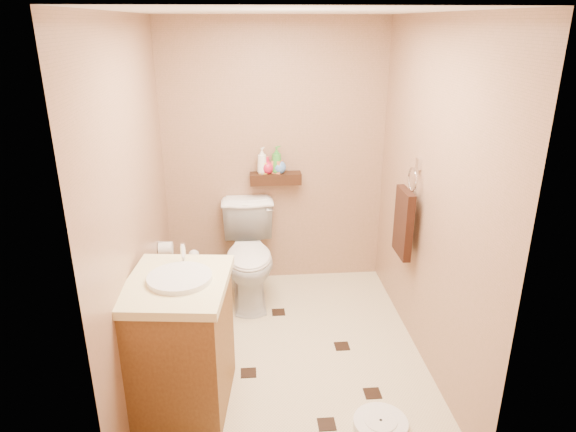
{
  "coord_description": "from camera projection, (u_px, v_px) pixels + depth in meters",
  "views": [
    {
      "loc": [
        -0.26,
        -3.26,
        2.34
      ],
      "look_at": [
        0.03,
        0.25,
        1.0
      ],
      "focal_mm": 32.0,
      "sensor_mm": 36.0,
      "label": 1
    }
  ],
  "objects": [
    {
      "name": "ground",
      "position": [
        286.0,
        351.0,
        3.89
      ],
      "size": [
        2.5,
        2.5,
        0.0
      ],
      "primitive_type": "plane",
      "color": "beige",
      "rests_on": "ground"
    },
    {
      "name": "wall_back",
      "position": [
        275.0,
        157.0,
        4.63
      ],
      "size": [
        2.0,
        0.04,
        2.4
      ],
      "primitive_type": "cube",
      "color": "#A2755C",
      "rests_on": "ground"
    },
    {
      "name": "wall_front",
      "position": [
        309.0,
        294.0,
        2.3
      ],
      "size": [
        2.0,
        0.04,
        2.4
      ],
      "primitive_type": "cube",
      "color": "#A2755C",
      "rests_on": "ground"
    },
    {
      "name": "wall_left",
      "position": [
        135.0,
        207.0,
        3.38
      ],
      "size": [
        0.04,
        2.5,
        2.4
      ],
      "primitive_type": "cube",
      "color": "#A2755C",
      "rests_on": "ground"
    },
    {
      "name": "wall_right",
      "position": [
        430.0,
        198.0,
        3.54
      ],
      "size": [
        0.04,
        2.5,
        2.4
      ],
      "primitive_type": "cube",
      "color": "#A2755C",
      "rests_on": "ground"
    },
    {
      "name": "ceiling",
      "position": [
        286.0,
        11.0,
        3.04
      ],
      "size": [
        2.0,
        2.5,
        0.02
      ],
      "primitive_type": "cube",
      "color": "white",
      "rests_on": "wall_back"
    },
    {
      "name": "wall_shelf",
      "position": [
        276.0,
        178.0,
        4.62
      ],
      "size": [
        0.46,
        0.14,
        0.1
      ],
      "primitive_type": "cube",
      "color": "#34180E",
      "rests_on": "wall_back"
    },
    {
      "name": "floor_accents",
      "position": [
        295.0,
        357.0,
        3.81
      ],
      "size": [
        1.16,
        1.44,
        0.01
      ],
      "color": "black",
      "rests_on": "ground"
    },
    {
      "name": "toilet",
      "position": [
        250.0,
        255.0,
        4.49
      ],
      "size": [
        0.49,
        0.84,
        0.85
      ],
      "primitive_type": "imported",
      "rotation": [
        0.0,
        0.0,
        0.02
      ],
      "color": "white",
      "rests_on": "ground"
    },
    {
      "name": "vanity",
      "position": [
        182.0,
        342.0,
        3.22
      ],
      "size": [
        0.68,
        0.8,
        1.03
      ],
      "rotation": [
        0.0,
        0.0,
        -0.11
      ],
      "color": "brown",
      "rests_on": "ground"
    },
    {
      "name": "bathroom_scale",
      "position": [
        380.0,
        425.0,
        3.14
      ],
      "size": [
        0.44,
        0.44,
        0.07
      ],
      "rotation": [
        0.0,
        0.0,
        -0.41
      ],
      "color": "white",
      "rests_on": "ground"
    },
    {
      "name": "toilet_brush",
      "position": [
        196.0,
        287.0,
        4.44
      ],
      "size": [
        0.12,
        0.12,
        0.54
      ],
      "color": "#175D5D",
      "rests_on": "ground"
    },
    {
      "name": "towel_ring",
      "position": [
        404.0,
        220.0,
        3.86
      ],
      "size": [
        0.12,
        0.3,
        0.76
      ],
      "color": "silver",
      "rests_on": "wall_right"
    },
    {
      "name": "toilet_paper",
      "position": [
        166.0,
        248.0,
        4.21
      ],
      "size": [
        0.12,
        0.11,
        0.12
      ],
      "color": "white",
      "rests_on": "wall_left"
    },
    {
      "name": "bottle_a",
      "position": [
        262.0,
        161.0,
        4.55
      ],
      "size": [
        0.13,
        0.13,
        0.23
      ],
      "primitive_type": "imported",
      "rotation": [
        0.0,
        0.0,
        2.53
      ],
      "color": "white",
      "rests_on": "wall_shelf"
    },
    {
      "name": "bottle_b",
      "position": [
        263.0,
        165.0,
        4.56
      ],
      "size": [
        0.08,
        0.07,
        0.15
      ],
      "primitive_type": "imported",
      "rotation": [
        0.0,
        0.0,
        1.49
      ],
      "color": "yellow",
      "rests_on": "wall_shelf"
    },
    {
      "name": "bottle_c",
      "position": [
        267.0,
        165.0,
        4.57
      ],
      "size": [
        0.15,
        0.15,
        0.15
      ],
      "primitive_type": "imported",
      "rotation": [
        0.0,
        0.0,
        1.86
      ],
      "color": "#BB1637",
      "rests_on": "wall_shelf"
    },
    {
      "name": "bottle_d",
      "position": [
        277.0,
        160.0,
        4.56
      ],
      "size": [
        0.13,
        0.13,
        0.24
      ],
      "primitive_type": "imported",
      "rotation": [
        0.0,
        0.0,
        2.09
      ],
      "color": "green",
      "rests_on": "wall_shelf"
    },
    {
      "name": "bottle_e",
      "position": [
        277.0,
        163.0,
        4.57
      ],
      "size": [
        0.11,
        0.11,
        0.18
      ],
      "primitive_type": "imported",
      "rotation": [
        0.0,
        0.0,
        5.84
      ],
      "color": "#D27346",
      "rests_on": "wall_shelf"
    },
    {
      "name": "bottle_f",
      "position": [
        279.0,
        165.0,
        4.57
      ],
      "size": [
        0.12,
        0.12,
        0.15
      ],
      "primitive_type": "imported",
      "rotation": [
        0.0,
        0.0,
        4.7
      ],
      "color": "#4F7EC5",
      "rests_on": "wall_shelf"
    }
  ]
}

